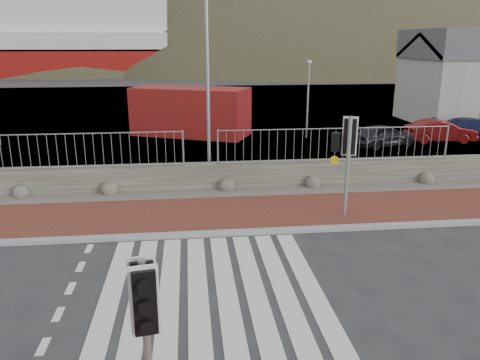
{
  "coord_description": "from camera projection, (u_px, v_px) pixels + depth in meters",
  "views": [
    {
      "loc": [
        -0.39,
        -8.73,
        5.05
      ],
      "look_at": [
        0.92,
        3.0,
        1.55
      ],
      "focal_mm": 35.0,
      "sensor_mm": 36.0,
      "label": 1
    }
  ],
  "objects": [
    {
      "name": "car_c",
      "position": [
        474.0,
        129.0,
        24.7
      ],
      "size": [
        4.22,
        2.04,
        1.19
      ],
      "primitive_type": "imported",
      "rotation": [
        0.0,
        0.0,
        1.48
      ],
      "color": "#121838",
      "rests_on": "ground"
    },
    {
      "name": "ferry",
      "position": [
        24.0,
        39.0,
        70.37
      ],
      "size": [
        50.0,
        16.0,
        20.0
      ],
      "color": "maroon",
      "rests_on": "ground"
    },
    {
      "name": "gravel_strip",
      "position": [
        202.0,
        194.0,
        15.98
      ],
      "size": [
        40.0,
        1.5,
        0.06
      ],
      "primitive_type": "cube",
      "color": "#59544C",
      "rests_on": "ground"
    },
    {
      "name": "traffic_signal_far",
      "position": [
        347.0,
        145.0,
        13.37
      ],
      "size": [
        0.74,
        0.48,
        3.03
      ],
      "rotation": [
        0.0,
        0.0,
        2.74
      ],
      "color": "gray",
      "rests_on": "ground"
    },
    {
      "name": "ground",
      "position": [
        212.0,
        292.0,
        9.8
      ],
      "size": [
        220.0,
        220.0,
        0.0
      ],
      "primitive_type": "plane",
      "color": "#28282B",
      "rests_on": "ground"
    },
    {
      "name": "kerb_far",
      "position": [
        206.0,
        234.0,
        12.64
      ],
      "size": [
        40.0,
        0.25,
        0.12
      ],
      "primitive_type": "cube",
      "color": "gray",
      "rests_on": "ground"
    },
    {
      "name": "stone_wall",
      "position": [
        201.0,
        176.0,
        16.63
      ],
      "size": [
        40.0,
        0.6,
        0.9
      ],
      "primitive_type": "cube",
      "color": "#4B473D",
      "rests_on": "ground"
    },
    {
      "name": "car_a",
      "position": [
        383.0,
        135.0,
        23.32
      ],
      "size": [
        3.56,
        2.3,
        1.13
      ],
      "primitive_type": "imported",
      "rotation": [
        0.0,
        0.0,
        1.89
      ],
      "color": "black",
      "rests_on": "ground"
    },
    {
      "name": "zebra_crossing",
      "position": [
        212.0,
        292.0,
        9.8
      ],
      "size": [
        4.62,
        5.6,
        0.01
      ],
      "color": "silver",
      "rests_on": "ground"
    },
    {
      "name": "hills_backdrop",
      "position": [
        223.0,
        177.0,
        100.83
      ],
      "size": [
        254.0,
        90.0,
        100.0
      ],
      "color": "#29311D",
      "rests_on": "ground"
    },
    {
      "name": "sidewalk_far",
      "position": [
        204.0,
        215.0,
        14.08
      ],
      "size": [
        40.0,
        3.0,
        0.08
      ],
      "primitive_type": "cube",
      "color": "brown",
      "rests_on": "ground"
    },
    {
      "name": "quay",
      "position": [
        193.0,
        109.0,
        36.38
      ],
      "size": [
        120.0,
        40.0,
        0.5
      ],
      "primitive_type": "cube",
      "color": "#4C4C4F",
      "rests_on": "ground"
    },
    {
      "name": "railing",
      "position": [
        200.0,
        139.0,
        16.09
      ],
      "size": [
        18.07,
        0.07,
        1.22
      ],
      "color": "gray",
      "rests_on": "stone_wall"
    },
    {
      "name": "shipping_container",
      "position": [
        191.0,
        112.0,
        25.99
      ],
      "size": [
        6.82,
        4.96,
        2.62
      ],
      "primitive_type": "cube",
      "rotation": [
        0.0,
        0.0,
        -0.42
      ],
      "color": "maroon",
      "rests_on": "ground"
    },
    {
      "name": "streetlight",
      "position": [
        211.0,
        65.0,
        16.3
      ],
      "size": [
        1.51,
        0.8,
        7.6
      ],
      "rotation": [
        0.0,
        0.0,
        -0.43
      ],
      "color": "gray",
      "rests_on": "ground"
    },
    {
      "name": "water",
      "position": [
        190.0,
        77.0,
        69.73
      ],
      "size": [
        220.0,
        50.0,
        0.05
      ],
      "primitive_type": "cube",
      "color": "#3F4C54",
      "rests_on": "ground"
    },
    {
      "name": "car_b",
      "position": [
        441.0,
        131.0,
        24.3
      ],
      "size": [
        3.59,
        1.5,
        1.16
      ],
      "primitive_type": "imported",
      "rotation": [
        0.0,
        0.0,
        1.49
      ],
      "color": "#5B0D0E",
      "rests_on": "ground"
    },
    {
      "name": "traffic_signal_near",
      "position": [
        145.0,
        310.0,
        5.84
      ],
      "size": [
        0.39,
        0.27,
        2.52
      ],
      "rotation": [
        0.0,
        0.0,
        0.16
      ],
      "color": "gray",
      "rests_on": "ground"
    }
  ]
}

